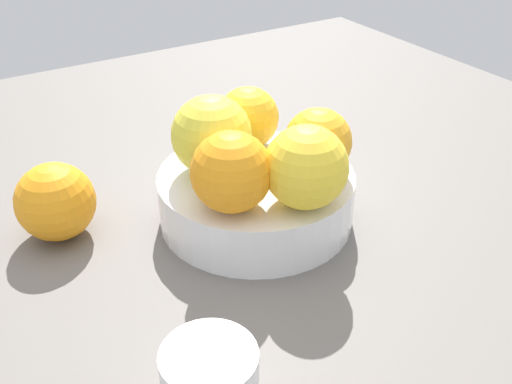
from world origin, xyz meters
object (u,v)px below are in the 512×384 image
Objects in this scene: orange_in_bowl_0 at (212,135)px; orange_in_bowl_4 at (231,172)px; orange_loose_0 at (56,202)px; fruit_bowl at (256,197)px; orange_in_bowl_3 at (318,142)px; orange_in_bowl_2 at (248,118)px; orange_in_bowl_1 at (306,167)px.

orange_in_bowl_0 is 1.08× the size of orange_in_bowl_4.
orange_loose_0 is (14.72, -4.86, -5.38)cm from orange_in_bowl_0.
fruit_bowl is 2.96× the size of orange_in_bowl_3.
orange_in_bowl_0 is 6.97cm from orange_in_bowl_4.
orange_in_bowl_4 is at bearing 6.85° from orange_in_bowl_3.
orange_in_bowl_0 is 1.21× the size of orange_in_bowl_2.
orange_in_bowl_0 is at bearing -32.31° from orange_in_bowl_3.
fruit_bowl is at bearing 139.46° from orange_in_bowl_0.
orange_in_bowl_1 is at bearing 153.59° from orange_in_bowl_4.
orange_in_bowl_0 is at bearing 161.73° from orange_loose_0.
orange_in_bowl_4 is 18.23cm from orange_loose_0.
orange_in_bowl_1 is (-4.27, 9.70, -0.14)cm from orange_in_bowl_0.
orange_in_bowl_4 is (10.37, 1.25, 0.35)cm from orange_in_bowl_3.
orange_in_bowl_2 reaches higher than fruit_bowl.
orange_in_bowl_0 is at bearing -40.54° from fruit_bowl.
fruit_bowl is at bearing -141.50° from orange_in_bowl_4.
orange_in_bowl_0 reaches higher than orange_in_bowl_3.
fruit_bowl is 2.49× the size of orange_in_bowl_0.
fruit_bowl is at bearing -26.40° from orange_in_bowl_3.
fruit_bowl is at bearing 66.19° from orange_in_bowl_2.
orange_in_bowl_1 is at bearing 142.52° from orange_loose_0.
orange_in_bowl_2 is at bearing -153.62° from orange_in_bowl_0.
fruit_bowl is 3.01× the size of orange_in_bowl_2.
orange_in_bowl_3 is 10.45cm from orange_in_bowl_4.
orange_in_bowl_1 reaches higher than orange_loose_0.
orange_in_bowl_4 is at bearing -26.41° from orange_in_bowl_1.
orange_in_bowl_1 is 1.15× the size of orange_in_bowl_3.
orange_in_bowl_2 is at bearing 174.54° from orange_loose_0.
orange_in_bowl_3 is (-8.73, 5.52, -0.63)cm from orange_in_bowl_0.
orange_in_bowl_4 reaches higher than fruit_bowl.
orange_in_bowl_1 is 24.50cm from orange_loose_0.
orange_in_bowl_1 reaches higher than orange_in_bowl_2.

